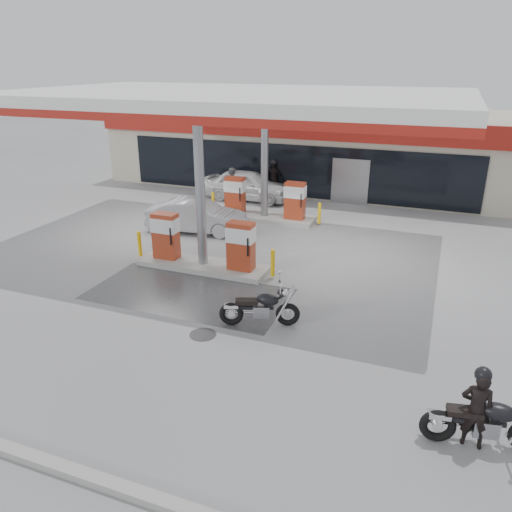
# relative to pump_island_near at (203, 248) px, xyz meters

# --- Properties ---
(ground) EXTENTS (90.00, 90.00, 0.00)m
(ground) POSITION_rel_pump_island_near_xyz_m (0.00, -2.00, -0.71)
(ground) COLOR gray
(ground) RESTS_ON ground
(wet_patch) EXTENTS (6.00, 3.00, 0.00)m
(wet_patch) POSITION_rel_pump_island_near_xyz_m (0.50, -2.00, -0.71)
(wet_patch) COLOR #4C4C4F
(wet_patch) RESTS_ON ground
(drain_cover) EXTENTS (0.70, 0.70, 0.01)m
(drain_cover) POSITION_rel_pump_island_near_xyz_m (2.00, -4.00, -0.71)
(drain_cover) COLOR #38383A
(drain_cover) RESTS_ON ground
(store_building) EXTENTS (22.00, 8.22, 4.00)m
(store_building) POSITION_rel_pump_island_near_xyz_m (0.01, 13.94, 1.30)
(store_building) COLOR #B8B19A
(store_building) RESTS_ON ground
(canopy) EXTENTS (16.00, 10.02, 5.51)m
(canopy) POSITION_rel_pump_island_near_xyz_m (0.00, 3.00, 4.56)
(canopy) COLOR silver
(canopy) RESTS_ON ground
(pump_island_near) EXTENTS (5.14, 1.30, 1.78)m
(pump_island_near) POSITION_rel_pump_island_near_xyz_m (0.00, 0.00, 0.00)
(pump_island_near) COLOR #9E9E99
(pump_island_near) RESTS_ON ground
(pump_island_far) EXTENTS (5.14, 1.30, 1.78)m
(pump_island_far) POSITION_rel_pump_island_near_xyz_m (0.00, 6.00, 0.00)
(pump_island_far) COLOR #9E9E99
(pump_island_far) RESTS_ON ground
(main_motorcycle) EXTENTS (2.20, 0.84, 1.14)m
(main_motorcycle) POSITION_rel_pump_island_near_xyz_m (8.58, -5.72, -0.21)
(main_motorcycle) COLOR black
(main_motorcycle) RESTS_ON ground
(biker_main) EXTENTS (0.59, 0.40, 1.57)m
(biker_main) POSITION_rel_pump_island_near_xyz_m (8.39, -5.76, 0.08)
(biker_main) COLOR black
(biker_main) RESTS_ON ground
(parked_motorcycle) EXTENTS (2.07, 1.02, 1.11)m
(parked_motorcycle) POSITION_rel_pump_island_near_xyz_m (3.22, -2.98, -0.22)
(parked_motorcycle) COLOR black
(parked_motorcycle) RESTS_ON ground
(sedan_white) EXTENTS (4.48, 1.88, 1.51)m
(sedan_white) POSITION_rel_pump_island_near_xyz_m (-1.93, 8.82, 0.05)
(sedan_white) COLOR silver
(sedan_white) RESTS_ON ground
(attendant) EXTENTS (0.72, 0.88, 1.67)m
(attendant) POSITION_rel_pump_island_near_xyz_m (-2.55, 8.37, 0.12)
(attendant) COLOR #525257
(attendant) RESTS_ON ground
(hatchback_silver) EXTENTS (4.22, 1.95, 1.34)m
(hatchback_silver) POSITION_rel_pump_island_near_xyz_m (-1.96, 3.36, -0.04)
(hatchback_silver) COLOR #989AA0
(hatchback_silver) RESTS_ON ground
(parked_car_left) EXTENTS (4.91, 2.86, 1.34)m
(parked_car_left) POSITION_rel_pump_island_near_xyz_m (-8.73, 12.00, -0.04)
(parked_car_left) COLOR #9E9FA5
(parked_car_left) RESTS_ON ground
(parked_car_right) EXTENTS (4.22, 2.20, 1.14)m
(parked_car_right) POSITION_rel_pump_island_near_xyz_m (7.09, 11.85, -0.14)
(parked_car_right) COLOR black
(parked_car_right) RESTS_ON ground
(biker_walking) EXTENTS (1.09, 0.47, 1.85)m
(biker_walking) POSITION_rel_pump_island_near_xyz_m (-0.91, 9.80, 0.21)
(biker_walking) COLOR black
(biker_walking) RESTS_ON ground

